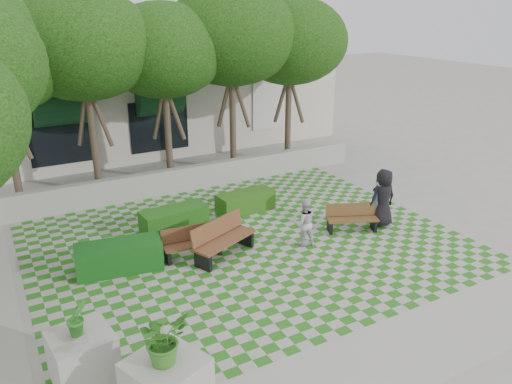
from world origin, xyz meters
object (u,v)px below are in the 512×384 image
bench_west (192,243)px  hedge_midright (246,202)px  bench_mid (223,239)px  planter_front (166,377)px  hedge_midleft (174,219)px  hedge_west (119,257)px  planter_back (83,356)px  person_dark (383,198)px  person_white (304,223)px  person_blue (377,203)px  bench_east (352,218)px

bench_west → hedge_midright: bearing=42.3°
bench_mid → planter_front: 5.81m
hedge_midleft → bench_mid: bearing=-75.7°
hedge_west → planter_back: planter_back is taller
planter_back → person_dark: size_ratio=0.95×
bench_west → person_white: person_white is taller
bench_mid → planter_front: (-3.31, -4.77, 0.32)m
hedge_midright → planter_front: size_ratio=0.96×
hedge_midleft → person_blue: bearing=-25.8°
bench_mid → planter_front: planter_front is taller
hedge_west → planter_back: bearing=-113.2°
hedge_midleft → person_blue: size_ratio=1.35×
person_blue → hedge_midright: bearing=-40.4°
bench_east → planter_front: size_ratio=0.81×
planter_back → person_blue: (9.51, 2.75, 0.16)m
planter_back → person_dark: 9.98m
hedge_west → planter_front: bearing=-96.2°
hedge_midleft → planter_back: (-3.79, -5.52, 0.24)m
person_dark → hedge_midright: bearing=-41.1°
bench_east → bench_mid: (-4.20, 0.42, 0.11)m
bench_east → person_dark: bearing=13.3°
bench_mid → hedge_midright: bearing=27.5°
hedge_midright → hedge_midleft: size_ratio=0.96×
bench_mid → planter_back: bearing=-166.7°
person_blue → person_dark: person_dark is taller
bench_west → hedge_midleft: bench_west is taller
planter_back → hedge_midleft: bearing=55.5°
bench_mid → hedge_midright: size_ratio=1.08×
planter_front → planter_back: 1.88m
hedge_west → planter_front: 5.43m
bench_east → hedge_midleft: bench_east is taller
person_blue → hedge_west: bearing=-4.4°
hedge_midright → person_white: (0.30, -3.02, 0.36)m
bench_west → bench_east: bearing=-4.0°
hedge_west → person_dark: (7.97, -1.20, 0.55)m
bench_mid → hedge_west: bench_mid is taller
bench_mid → hedge_midleft: 2.35m
bench_mid → hedge_midright: 3.23m
bench_west → planter_back: 5.13m
hedge_midright → planter_front: planter_front is taller
hedge_midright → planter_back: size_ratio=1.10×
person_white → bench_west: bearing=-0.4°
bench_east → person_white: 1.89m
hedge_west → person_blue: (7.86, -1.10, 0.37)m
planter_front → person_dark: bearing=26.0°
hedge_midright → planter_back: planter_back is taller
bench_east → person_white: person_white is taller
hedge_midleft → planter_front: planter_front is taller
bench_east → planter_back: bearing=-138.8°
planter_back → hedge_west: bearing=66.8°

